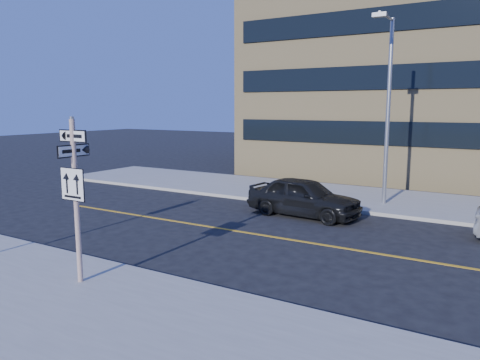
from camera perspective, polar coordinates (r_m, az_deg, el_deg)
The scene contains 5 objects.
ground at distance 14.19m, azimuth -10.98°, elevation -9.46°, with size 120.00×120.00×0.00m, color black.
sign_pole at distance 11.92m, azimuth -19.44°, elevation -1.24°, with size 0.92×0.92×4.06m.
parked_car_a at distance 19.24m, azimuth 7.77°, elevation -2.05°, with size 4.70×1.89×1.60m, color black.
streetlight_a at distance 21.31m, azimuth 17.52°, elevation 9.38°, with size 0.55×2.25×8.00m.
building_brick at distance 35.93m, azimuth 20.29°, elevation 15.69°, with size 18.00×18.00×18.00m, color tan.
Camera 1 is at (9.12, -9.92, 4.43)m, focal length 35.00 mm.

